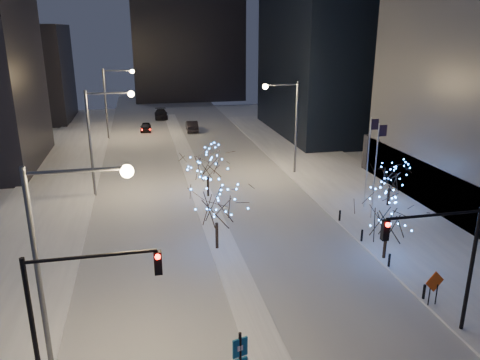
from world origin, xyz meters
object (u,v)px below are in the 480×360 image
object	(u,v)px
car_near	(146,127)
holiday_tree_plaza_far	(391,176)
traffic_signal_west	(72,305)
holiday_tree_median_near	(216,201)
holiday_tree_plaza_near	(388,218)
street_lamp_w_near	(61,245)
car_far	(161,114)
street_lamp_w_far	(113,94)
traffic_signal_east	(447,252)
street_lamp_w_mid	(101,128)
street_lamp_east	(288,116)
holiday_tree_median_far	(207,162)
construction_sign	(434,285)
car_mid	(192,126)

from	to	relation	value
car_near	holiday_tree_plaza_far	size ratio (longest dim) A/B	0.96
traffic_signal_west	holiday_tree_median_near	distance (m)	15.38
car_near	holiday_tree_plaza_near	world-z (taller)	holiday_tree_plaza_near
street_lamp_w_near	car_far	size ratio (longest dim) A/B	1.84
street_lamp_w_far	traffic_signal_east	world-z (taller)	street_lamp_w_far
holiday_tree_plaza_near	street_lamp_w_mid	bearing A→B (deg)	137.53
street_lamp_w_mid	street_lamp_east	size ratio (longest dim) A/B	1.00
street_lamp_w_far	holiday_tree_median_far	size ratio (longest dim) A/B	1.97
holiday_tree_median_far	holiday_tree_plaza_near	size ratio (longest dim) A/B	1.06
traffic_signal_west	holiday_tree_median_far	size ratio (longest dim) A/B	1.38
holiday_tree_plaza_near	traffic_signal_east	bearing A→B (deg)	-100.76
traffic_signal_west	construction_sign	bearing A→B (deg)	10.09
holiday_tree_median_far	street_lamp_w_mid	bearing A→B (deg)	163.73
traffic_signal_west	holiday_tree_plaza_far	distance (m)	30.61
holiday_tree_plaza_far	traffic_signal_east	bearing A→B (deg)	-111.74
traffic_signal_west	holiday_tree_median_far	bearing A→B (deg)	69.76
traffic_signal_east	construction_sign	xyz separation A→B (m)	(1.36, 2.33, -3.32)
street_lamp_w_far	car_mid	bearing A→B (deg)	14.63
street_lamp_east	construction_sign	size ratio (longest dim) A/B	4.68
street_lamp_east	holiday_tree_plaza_far	size ratio (longest dim) A/B	2.42
street_lamp_w_near	traffic_signal_west	world-z (taller)	street_lamp_w_near
car_near	holiday_tree_median_far	world-z (taller)	holiday_tree_median_far
holiday_tree_median_far	holiday_tree_plaza_near	distance (m)	18.06
car_near	holiday_tree_median_far	bearing A→B (deg)	-77.77
holiday_tree_median_near	construction_sign	xyz separation A→B (m)	(10.80, -9.80, -2.32)
car_mid	holiday_tree_plaza_near	distance (m)	46.53
traffic_signal_east	holiday_tree_plaza_near	world-z (taller)	traffic_signal_east
car_mid	holiday_tree_plaza_far	size ratio (longest dim) A/B	1.19
street_lamp_w_far	traffic_signal_east	distance (m)	54.07
street_lamp_east	holiday_tree_plaza_near	distance (m)	21.06
traffic_signal_east	car_far	world-z (taller)	traffic_signal_east
traffic_signal_east	car_far	size ratio (longest dim) A/B	1.28
street_lamp_w_mid	holiday_tree_median_near	world-z (taller)	street_lamp_w_mid
street_lamp_east	traffic_signal_west	distance (m)	35.30
street_lamp_w_mid	car_near	bearing A→B (deg)	81.51
traffic_signal_east	construction_sign	size ratio (longest dim) A/B	3.28
street_lamp_w_near	street_lamp_east	xyz separation A→B (m)	(19.02, 28.00, -0.05)
street_lamp_east	holiday_tree_median_far	world-z (taller)	street_lamp_east
street_lamp_w_mid	car_near	size ratio (longest dim) A/B	2.52
street_lamp_w_mid	traffic_signal_west	world-z (taller)	street_lamp_w_mid
holiday_tree_plaza_near	holiday_tree_plaza_far	bearing A→B (deg)	59.70
holiday_tree_plaza_far	street_lamp_w_far	bearing A→B (deg)	126.53
car_near	holiday_tree_plaza_far	world-z (taller)	holiday_tree_plaza_far
car_near	street_lamp_east	bearing A→B (deg)	-57.58
street_lamp_w_far	street_lamp_east	bearing A→B (deg)	-49.15
holiday_tree_median_near	construction_sign	world-z (taller)	holiday_tree_median_near
holiday_tree_median_near	holiday_tree_median_far	xyz separation A→B (m)	(1.00, 11.11, -0.29)
traffic_signal_west	car_near	bearing A→B (deg)	86.07
car_mid	car_far	size ratio (longest dim) A/B	0.90
holiday_tree_plaza_near	holiday_tree_plaza_far	size ratio (longest dim) A/B	1.16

